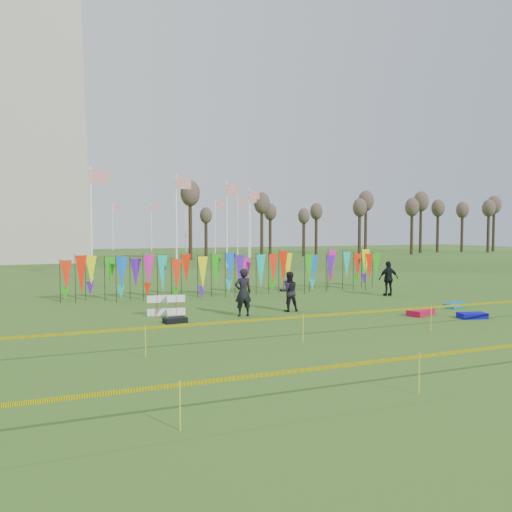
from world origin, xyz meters
name	(u,v)px	position (x,y,z in m)	size (l,w,h in m)	color
ground	(321,325)	(0.00, 0.00, 0.00)	(160.00, 160.00, 0.00)	#2C5618
flagpole_ring	(10,226)	(-14.00, 48.00, 4.00)	(57.40, 56.16, 8.00)	white
banner_row	(243,270)	(0.28, 9.06, 1.33)	(18.64, 0.64, 2.21)	black
caution_tape_near	(351,314)	(-0.22, -2.42, 0.78)	(26.00, 0.02, 0.90)	#FFED05
caution_tape_far	(480,351)	(-0.22, -7.73, 0.78)	(26.00, 0.02, 0.90)	#FFED05
tree_line	(366,211)	(32.00, 44.00, 6.17)	(53.92, 1.92, 7.84)	#372A1B
box_kite	(166,305)	(-4.95, 4.00, 0.43)	(0.78, 0.78, 0.87)	red
person_left	(243,292)	(-2.05, 2.77, 0.98)	(0.71, 0.52, 1.96)	black
person_mid	(289,292)	(0.21, 3.17, 0.86)	(0.84, 0.52, 1.72)	black
person_right	(389,278)	(7.39, 5.79, 0.93)	(1.09, 0.62, 1.86)	black
kite_bag_blue	(472,315)	(6.27, -1.10, 0.11)	(1.07, 0.56, 0.22)	#0A0AAB
kite_bag_red	(421,312)	(4.85, 0.25, 0.12)	(1.33, 0.61, 0.24)	red
kite_bag_black	(175,320)	(-4.95, 2.39, 0.10)	(0.85, 0.49, 0.20)	black
kite_bag_teal	(454,305)	(7.64, 1.31, 0.11)	(1.10, 0.53, 0.21)	#0D6EBC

